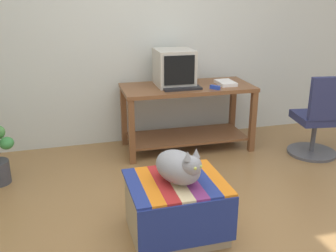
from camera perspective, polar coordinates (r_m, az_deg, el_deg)
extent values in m
plane|color=olive|center=(2.98, 3.50, -15.49)|extent=(14.00, 14.00, 0.00)
cube|color=silver|center=(4.45, -5.03, 14.13)|extent=(8.00, 0.10, 2.60)
cube|color=brown|center=(3.94, -5.32, -0.95)|extent=(0.06, 0.06, 0.68)
cube|color=brown|center=(4.33, 12.24, 0.58)|extent=(0.06, 0.06, 0.68)
cube|color=brown|center=(4.80, 9.40, 2.61)|extent=(0.06, 0.06, 0.68)
cube|color=brown|center=(4.45, -6.46, 1.42)|extent=(0.06, 0.06, 0.68)
cube|color=brown|center=(4.40, 2.72, -1.49)|extent=(1.30, 0.56, 0.02)
cube|color=brown|center=(4.23, 2.84, 5.61)|extent=(1.42, 0.66, 0.04)
cube|color=#BCB7A8|center=(4.26, 0.87, 6.13)|extent=(0.28, 0.29, 0.02)
cube|color=#BCB7A8|center=(4.22, 0.88, 8.54)|extent=(0.40, 0.42, 0.38)
cube|color=black|center=(4.02, 1.68, 8.12)|extent=(0.32, 0.02, 0.30)
cube|color=black|center=(4.07, 2.06, 5.52)|extent=(0.40, 0.16, 0.02)
cube|color=white|center=(4.32, 8.40, 6.24)|extent=(0.18, 0.27, 0.04)
cube|color=tan|center=(2.87, 1.16, -11.96)|extent=(0.65, 0.54, 0.41)
cube|color=navy|center=(2.61, 3.11, -14.42)|extent=(0.68, 0.01, 0.33)
cube|color=navy|center=(2.71, -4.78, -8.91)|extent=(0.10, 0.58, 0.02)
cube|color=orange|center=(2.72, -2.76, -8.67)|extent=(0.10, 0.58, 0.02)
cube|color=#AD2323|center=(2.74, -0.77, -8.42)|extent=(0.10, 0.58, 0.02)
cube|color=beige|center=(2.77, 1.19, -8.17)|extent=(0.10, 0.58, 0.02)
cube|color=#7A2D6B|center=(2.79, 3.11, -7.91)|extent=(0.10, 0.58, 0.02)
cube|color=navy|center=(2.82, 4.99, -7.65)|extent=(0.10, 0.58, 0.02)
cube|color=orange|center=(2.86, 6.83, -7.39)|extent=(0.10, 0.58, 0.02)
ellipsoid|color=gray|center=(2.71, 1.42, -6.00)|extent=(0.38, 0.45, 0.22)
sphere|color=gray|center=(2.58, 3.48, -5.80)|extent=(0.14, 0.14, 0.14)
cylinder|color=gray|center=(2.88, 1.68, -6.37)|extent=(0.23, 0.25, 0.04)
cone|color=gray|center=(2.53, 2.88, -4.35)|extent=(0.05, 0.05, 0.06)
cone|color=gray|center=(2.57, 4.13, -3.93)|extent=(0.05, 0.05, 0.06)
sphere|color=#C6D151|center=(2.53, 4.00, -6.19)|extent=(0.02, 0.02, 0.02)
sphere|color=#C6D151|center=(2.56, 4.79, -5.89)|extent=(0.02, 0.02, 0.02)
ellipsoid|color=#38843D|center=(3.80, -22.47, -2.32)|extent=(0.13, 0.15, 0.11)
cylinder|color=#4C4C51|center=(4.56, 20.18, -3.59)|extent=(0.52, 0.52, 0.03)
cylinder|color=#4C4C51|center=(4.49, 20.44, -1.41)|extent=(0.05, 0.05, 0.34)
cube|color=navy|center=(4.43, 20.76, 1.13)|extent=(0.48, 0.48, 0.08)
cube|color=navy|center=(4.20, 22.33, 3.69)|extent=(0.38, 0.12, 0.44)
cube|color=#2342B7|center=(4.10, 6.87, 5.63)|extent=(0.09, 0.11, 0.04)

